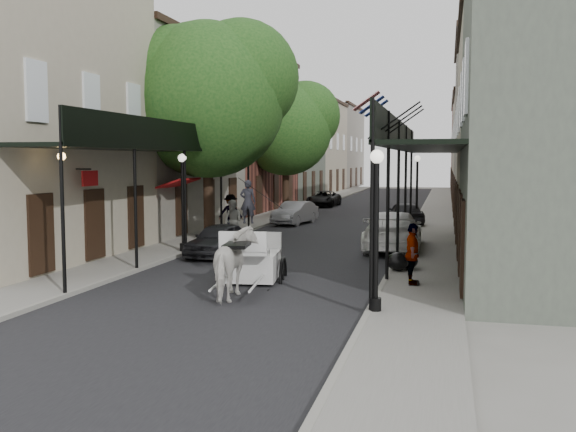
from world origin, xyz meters
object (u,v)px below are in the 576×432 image
Objects in this scene: pedestrian_sidewalk_right at (412,254)px; car_right_far at (405,213)px; carriage at (254,240)px; lamppost_left at (183,201)px; lamppost_right_far at (417,189)px; pedestrian_walking at (233,221)px; car_left_mid at (295,213)px; lamppost_right_near at (376,228)px; pedestrian_sidewalk_left at (231,213)px; car_left_near at (219,240)px; car_right_near at (393,231)px; horse at (236,264)px; tree_near at (217,94)px; tree_far at (292,125)px; car_left_far at (324,199)px.

pedestrian_sidewalk_right is 17.73m from car_right_far.
car_right_far is (3.41, 17.18, -0.52)m from carriage.
lamppost_left is 0.95× the size of car_right_far.
lamppost_left is 1.00× the size of lamppost_right_far.
pedestrian_walking is 0.47× the size of car_right_far.
lamppost_left is 12.34m from car_left_mid.
pedestrian_sidewalk_left is at bearing 120.28° from lamppost_right_near.
car_left_near is at bearing 115.49° from carriage.
car_right_near is at bearing 21.29° from lamppost_left.
lamppost_right_far is 1.21× the size of carriage.
car_left_near is at bearing -74.00° from horse.
tree_near is 5.29× the size of pedestrian_sidewalk_left.
tree_far is 10.59m from car_right_far.
car_right_near is (-0.50, -9.00, -1.27)m from lamppost_right_far.
pedestrian_sidewalk_left is at bearing 21.86° from car_right_far.
carriage reaches higher than car_left_near.
lamppost_left is (-8.20, 8.00, 0.00)m from lamppost_right_near.
lamppost_left reaches higher than horse.
lamppost_left is at bearing 135.71° from lamppost_right_near.
car_left_mid is (1.65, -6.01, -5.20)m from tree_far.
car_left_mid is at bearing 18.74° from pedestrian_sidewalk_right.
car_right_far is at bearing 59.98° from lamppost_left.
car_left_near is 0.94× the size of car_left_mid.
lamppost_left is at bearing -124.35° from lamppost_right_far.
tree_far is at bearing 107.68° from lamppost_right_near.
lamppost_left is 15.08m from car_right_far.
lamppost_right_near is 1.00× the size of lamppost_left.
car_left_near is 12.35m from car_left_mid.
car_left_near is at bearing 53.75° from pedestrian_sidewalk_right.
lamppost_left and lamppost_right_far have the same top height.
lamppost_right_near is at bearing -55.73° from tree_near.
pedestrian_sidewalk_left is at bearing 104.83° from carriage.
pedestrian_walking is 2.87m from pedestrian_sidewalk_left.
car_left_near is at bearing 95.59° from pedestrian_sidewalk_left.
pedestrian_sidewalk_left is (-1.03, 2.68, 0.11)m from pedestrian_walking.
tree_near is 1.79× the size of car_right_near.
car_left_mid is at bearing 82.97° from lamppost_left.
pedestrian_walking reaches higher than car_right_far.
lamppost_right_far reaches higher than horse.
car_left_mid is (-2.98, 19.17, -0.28)m from horse.
tree_far is 25.04m from pedestrian_sidewalk_right.
pedestrian_sidewalk_left is (-0.33, 2.61, -5.46)m from tree_near.
horse reaches higher than car_left_far.
car_left_mid is at bearing 108.38° from lamppost_right_near.
pedestrian_sidewalk_right is at bearing 97.24° from car_right_near.
horse is 11.77m from pedestrian_walking.
car_right_near reaches higher than car_left_mid.
lamppost_right_far reaches higher than pedestrian_walking.
lamppost_right_near is 14.34m from pedestrian_walking.
carriage is (4.20, -8.35, -5.30)m from tree_near.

